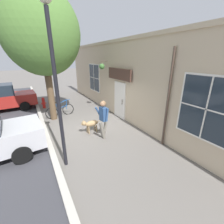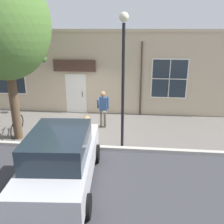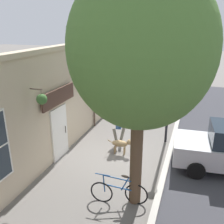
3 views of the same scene
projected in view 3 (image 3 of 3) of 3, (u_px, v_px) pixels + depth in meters
name	position (u px, v px, depth m)	size (l,w,h in m)	color
ground_plane	(116.00, 157.00, 10.09)	(90.00, 90.00, 0.00)	#66605B
storefront_facade	(61.00, 101.00, 10.06)	(0.95, 18.00, 4.34)	#C6B293
pedestrian_walking	(119.00, 123.00, 10.79)	(0.57, 0.55, 1.71)	#6B665B
dog_on_leash	(121.00, 144.00, 10.24)	(1.07, 0.36, 0.70)	#997A51
street_tree_by_curb	(142.00, 55.00, 6.14)	(3.73, 3.35, 6.58)	brown
leaning_bicycle	(119.00, 192.00, 7.44)	(1.72, 0.31, 1.01)	black
street_lamp	(171.00, 72.00, 10.36)	(0.32, 0.32, 4.90)	black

